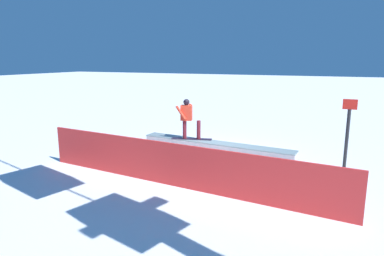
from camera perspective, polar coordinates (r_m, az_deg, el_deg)
name	(u,v)px	position (r m, az deg, el deg)	size (l,w,h in m)	color
ground_plane	(215,156)	(11.96, 3.94, -4.78)	(120.00, 120.00, 0.00)	white
grind_box	(215,150)	(11.90, 3.95, -3.71)	(5.64, 1.07, 0.51)	white
snowboarder	(188,117)	(12.11, -0.69, 1.82)	(1.49, 0.66, 1.46)	black
safety_fence	(176,165)	(9.05, -2.77, -6.31)	(9.07, 0.06, 1.19)	red
trail_marker	(347,134)	(11.05, 24.82, -0.91)	(0.40, 0.10, 2.22)	#262628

